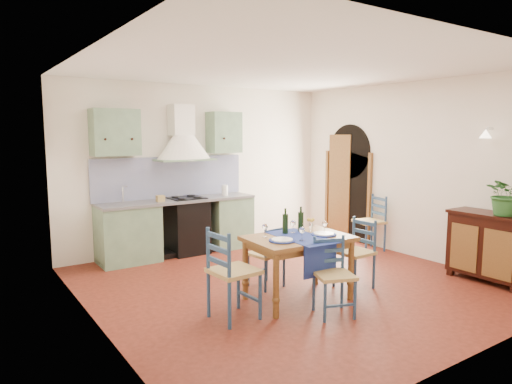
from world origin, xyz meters
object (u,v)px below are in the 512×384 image
chair_near (333,275)px  sideboard (490,244)px  dining_table (299,244)px  potted_plant (506,193)px

chair_near → sideboard: bearing=-8.1°
dining_table → sideboard: (2.56, -0.92, -0.17)m
dining_table → potted_plant: 2.79m
chair_near → dining_table: bearing=93.1°
chair_near → potted_plant: potted_plant is taller
dining_table → sideboard: dining_table is taller
sideboard → potted_plant: potted_plant is taller
potted_plant → sideboard: bearing=76.2°
chair_near → sideboard: size_ratio=0.81×
sideboard → potted_plant: bearing=-103.8°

